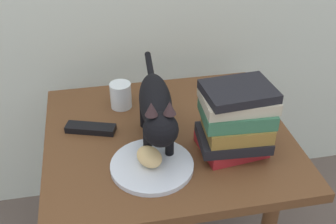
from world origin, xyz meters
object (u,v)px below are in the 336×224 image
object	(u,v)px
plate	(152,166)
tv_remote	(91,128)
candle_jar	(121,97)
book_stack	(236,120)
side_table	(168,155)
cat	(156,108)
bread_roll	(149,157)

from	to	relation	value
plate	tv_remote	distance (m)	0.25
plate	candle_jar	bearing A→B (deg)	98.77
book_stack	side_table	bearing A→B (deg)	146.99
plate	side_table	bearing A→B (deg)	62.93
cat	candle_jar	world-z (taller)	cat
cat	book_stack	size ratio (longest dim) A/B	2.30
plate	cat	bearing A→B (deg)	71.99
book_stack	candle_jar	bearing A→B (deg)	134.87
book_stack	tv_remote	world-z (taller)	book_stack
bread_roll	book_stack	bearing A→B (deg)	7.41
bread_roll	candle_jar	size ratio (longest dim) A/B	0.94
book_stack	candle_jar	xyz separation A→B (m)	(-0.29, 0.29, -0.06)
plate	tv_remote	size ratio (longest dim) A/B	1.51
bread_roll	cat	bearing A→B (deg)	68.26
plate	book_stack	xyz separation A→B (m)	(0.24, 0.03, 0.10)
plate	bread_roll	bearing A→B (deg)	177.06
cat	book_stack	xyz separation A→B (m)	(0.21, -0.06, -0.03)
plate	cat	xyz separation A→B (m)	(0.03, 0.09, 0.13)
plate	book_stack	bearing A→B (deg)	7.68
book_stack	tv_remote	bearing A→B (deg)	156.84
cat	tv_remote	distance (m)	0.25
tv_remote	side_table	bearing A→B (deg)	3.65
tv_remote	cat	bearing A→B (deg)	-12.37
side_table	book_stack	world-z (taller)	book_stack
side_table	candle_jar	xyz separation A→B (m)	(-0.12, 0.18, 0.12)
plate	cat	world-z (taller)	cat
side_table	plate	bearing A→B (deg)	-117.07
plate	candle_jar	world-z (taller)	candle_jar
book_stack	tv_remote	distance (m)	0.44
cat	plate	bearing A→B (deg)	-108.01
tv_remote	book_stack	bearing A→B (deg)	-4.68
bread_roll	cat	xyz separation A→B (m)	(0.04, 0.09, 0.09)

